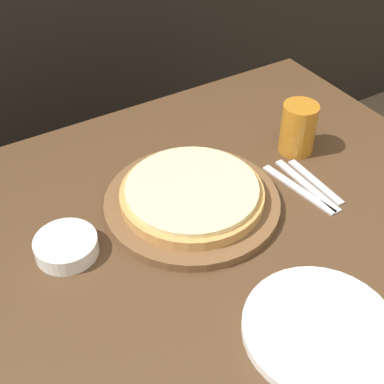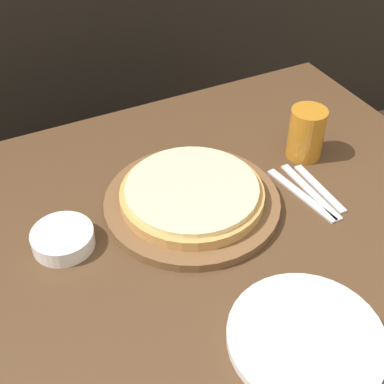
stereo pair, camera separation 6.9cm
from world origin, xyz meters
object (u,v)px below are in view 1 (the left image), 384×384
object	(u,v)px
side_bowl	(66,246)
dinner_knife	(307,185)
pizza_on_board	(192,197)
beer_glass	(298,126)
dinner_plate	(320,329)
spoon	(315,182)
fork	(298,189)

from	to	relation	value
side_bowl	dinner_knife	distance (m)	0.54
pizza_on_board	beer_glass	world-z (taller)	beer_glass
pizza_on_board	side_bowl	world-z (taller)	pizza_on_board
dinner_plate	side_bowl	world-z (taller)	side_bowl
dinner_plate	spoon	xyz separation A→B (m)	(0.26, 0.31, -0.01)
beer_glass	dinner_knife	bearing A→B (deg)	-118.58
dinner_knife	spoon	xyz separation A→B (m)	(0.03, 0.00, 0.00)
spoon	dinner_plate	bearing A→B (deg)	-130.05
pizza_on_board	beer_glass	xyz separation A→B (m)	(0.32, 0.05, 0.04)
dinner_plate	dinner_knife	bearing A→B (deg)	52.76
pizza_on_board	dinner_plate	size ratio (longest dim) A/B	1.41
beer_glass	side_bowl	bearing A→B (deg)	-176.67
beer_glass	spoon	size ratio (longest dim) A/B	0.71
dinner_knife	fork	bearing A→B (deg)	180.00
pizza_on_board	side_bowl	xyz separation A→B (m)	(-0.28, 0.01, -0.01)
beer_glass	spoon	bearing A→B (deg)	-108.85
pizza_on_board	beer_glass	distance (m)	0.33
dinner_plate	side_bowl	bearing A→B (deg)	127.09
dinner_knife	spoon	world-z (taller)	same
dinner_plate	spoon	world-z (taller)	dinner_plate
fork	spoon	size ratio (longest dim) A/B	1.18
beer_glass	spoon	world-z (taller)	beer_glass
fork	dinner_knife	size ratio (longest dim) A/B	1.00
spoon	dinner_knife	bearing A→B (deg)	180.00
dinner_knife	pizza_on_board	bearing A→B (deg)	163.18
dinner_plate	dinner_knife	xyz separation A→B (m)	(0.24, 0.31, -0.01)
dinner_plate	spoon	size ratio (longest dim) A/B	1.52
fork	spoon	distance (m)	0.05
side_bowl	pizza_on_board	bearing A→B (deg)	-2.08
pizza_on_board	beer_glass	bearing A→B (deg)	7.98
dinner_plate	fork	xyz separation A→B (m)	(0.21, 0.31, -0.01)
beer_glass	dinner_plate	world-z (taller)	beer_glass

